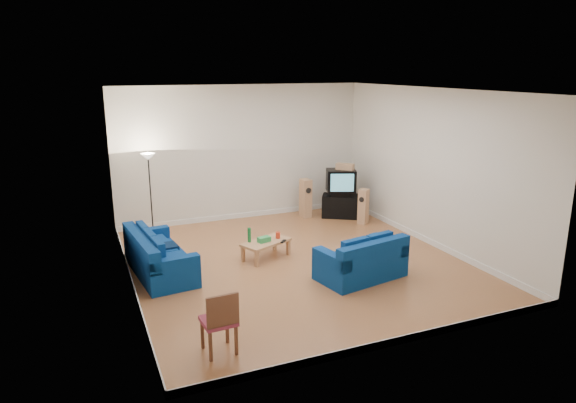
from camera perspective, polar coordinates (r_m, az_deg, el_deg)
name	(u,v)px	position (r m, az deg, el deg)	size (l,w,h in m)	color
room	(296,183)	(9.33, 0.95, 2.05)	(6.01, 6.51, 3.21)	brown
sofa_three_seat	(157,259)	(9.48, -14.34, -6.21)	(1.06, 2.04, 0.75)	#002055
sofa_loveseat	(363,263)	(9.09, 8.29, -6.78)	(1.64, 1.11, 0.75)	#002055
coffee_table	(266,244)	(9.91, -2.47, -4.70)	(1.07, 0.83, 0.35)	tan
bottle	(249,235)	(9.82, -4.33, -3.73)	(0.07, 0.07, 0.28)	#197233
tissue_box	(264,239)	(9.84, -2.67, -4.23)	(0.24, 0.13, 0.10)	green
red_canister	(278,235)	(10.03, -1.13, -3.76)	(0.09, 0.09, 0.13)	red
remote	(283,241)	(9.84, -0.52, -4.44)	(0.18, 0.06, 0.02)	black
tv_stand	(341,206)	(12.68, 5.90, -0.50)	(0.90, 0.50, 0.55)	black
av_receiver	(340,193)	(12.57, 5.79, 0.93)	(0.46, 0.38, 0.11)	black
television	(341,180)	(12.50, 5.90, 2.35)	(0.83, 0.72, 0.53)	black
centre_speaker	(345,167)	(12.43, 6.35, 3.87)	(0.43, 0.17, 0.15)	tan
speaker_left	(306,198)	(12.55, 1.97, 0.37)	(0.24, 0.31, 0.95)	tan
speaker_right	(363,206)	(12.15, 8.37, -0.55)	(0.31, 0.30, 0.83)	tan
floor_lamp	(149,168)	(11.32, -15.21, 3.60)	(0.31, 0.31, 1.82)	black
dining_chair	(220,320)	(6.74, -7.56, -12.87)	(0.44, 0.44, 0.88)	brown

